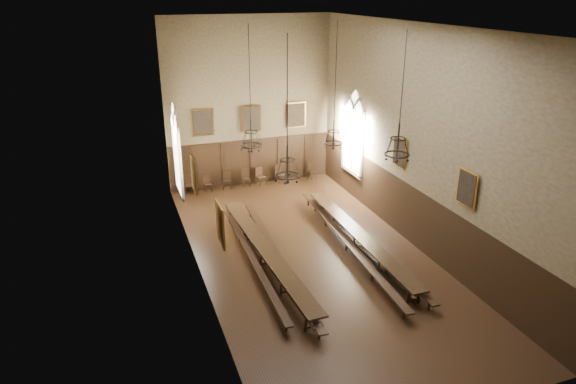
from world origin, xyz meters
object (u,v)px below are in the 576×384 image
chair_2 (227,184)px  chandelier_back_left (251,138)px  bench_right_inner (346,244)px  chair_3 (246,181)px  chair_7 (312,174)px  chandelier_back_right (334,135)px  table_right (358,241)px  chair_1 (208,187)px  chair_5 (280,177)px  bench_left_outer (252,260)px  table_left (266,257)px  chandelier_front_right (398,147)px  chair_0 (189,188)px  chandelier_front_left (287,166)px  bench_left_inner (278,258)px  bench_right_outer (367,242)px  chair_4 (261,180)px

chair_2 → chandelier_back_left: (-0.25, -6.27, 4.26)m
bench_right_inner → chair_3: (-1.99, 8.61, -0.02)m
chair_7 → chandelier_back_right: chandelier_back_right is taller
table_right → chair_1: 9.78m
table_right → chair_2: 9.32m
table_right → chair_7: size_ratio=10.48×
chair_1 → chair_5: (4.12, 0.05, 0.05)m
chair_3 → chandelier_back_right: 7.86m
table_right → bench_left_outer: bearing=178.3°
table_left → chandelier_front_right: bearing=-32.0°
chair_7 → chandelier_back_left: chandelier_back_left is taller
table_right → chandelier_back_left: bearing=149.0°
bench_right_inner → chair_0: size_ratio=11.03×
bench_right_inner → chair_7: bearing=77.6°
chair_1 → chair_3: chair_3 is taller
bench_right_inner → chandelier_front_left: (-3.51, -2.63, 4.65)m
table_right → chandelier_back_right: 4.62m
bench_left_inner → chandelier_back_right: bearing=36.3°
bench_right_outer → table_right: bearing=171.1°
bench_right_outer → chandelier_front_left: chandelier_front_left is taller
table_left → chair_7: size_ratio=10.83×
chair_7 → table_left: bearing=-137.4°
chair_0 → chair_2: (2.03, -0.03, 0.01)m
chair_2 → table_right: bearing=-50.5°
bench_right_inner → table_left: bearing=-178.5°
bench_right_outer → chair_4: size_ratio=10.32×
chair_4 → chair_7: chair_4 is taller
chair_5 → chandelier_back_left: (-3.32, -6.32, 4.26)m
bench_right_outer → chandelier_back_right: size_ratio=1.99×
chair_2 → chair_7: (4.96, -0.01, -0.03)m
table_right → chandelier_front_left: size_ratio=2.10×
table_right → chandelier_front_right: chandelier_front_right is taller
chair_3 → chair_5: 1.98m
chair_4 → chair_1: bearing=162.6°
chandelier_back_right → chandelier_front_right: (0.16, -4.86, 0.85)m
bench_left_outer → chair_0: size_ratio=9.70×
chair_1 → chair_3: (2.14, 0.07, 0.03)m
chair_5 → chandelier_back_right: (0.32, -6.31, 4.04)m
chair_7 → chair_3: bearing=163.4°
chandelier_front_left → chair_5: bearing=72.7°
table_left → bench_right_outer: bearing=-0.2°
chair_3 → chandelier_back_left: (-1.34, -6.34, 4.27)m
chair_2 → chair_3: 1.09m
bench_left_inner → chandelier_back_right: (3.38, 2.48, 4.05)m
bench_left_outer → chandelier_front_right: (4.51, -2.66, 4.92)m
bench_left_outer → chandelier_back_left: (0.70, 2.19, 4.29)m
table_right → chandelier_front_left: 6.64m
bench_right_outer → chair_1: 10.01m
bench_left_outer → chair_4: 8.95m
chair_1 → chandelier_back_left: (0.80, -6.27, 4.30)m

